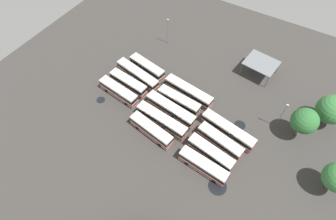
{
  "coord_description": "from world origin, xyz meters",
  "views": [
    {
      "loc": [
        -19.97,
        34.55,
        57.03
      ],
      "look_at": [
        0.66,
        0.23,
        1.53
      ],
      "focal_mm": 28.71,
      "sensor_mm": 36.0,
      "label": 1
    }
  ],
  "objects_px": {
    "bus_row1_slot4": "(151,130)",
    "bus_row1_slot2": "(171,109)",
    "bus_row2_slot3": "(119,91)",
    "tree_northeast": "(332,110)",
    "bus_row0_slot4": "(203,166)",
    "lamp_post_far_corner": "(168,30)",
    "tree_northwest": "(305,121)",
    "bus_row1_slot1": "(179,101)",
    "bus_row1_slot3": "(162,120)",
    "bus_row0_slot2": "(220,141)",
    "bus_row2_slot2": "(128,83)",
    "maintenance_shelter": "(261,63)",
    "bus_row0_slot1": "(228,130)",
    "bus_row0_slot3": "(211,153)",
    "lamp_post_by_building": "(282,115)",
    "bus_row2_slot1": "(138,75)",
    "bus_row2_slot0": "(147,67)",
    "bus_row1_slot0": "(189,92)"
  },
  "relations": [
    {
      "from": "lamp_post_far_corner",
      "to": "tree_northwest",
      "type": "height_order",
      "value": "tree_northwest"
    },
    {
      "from": "bus_row2_slot0",
      "to": "tree_northwest",
      "type": "height_order",
      "value": "tree_northwest"
    },
    {
      "from": "bus_row1_slot1",
      "to": "bus_row1_slot3",
      "type": "relative_size",
      "value": 0.85
    },
    {
      "from": "bus_row0_slot4",
      "to": "tree_northwest",
      "type": "height_order",
      "value": "tree_northwest"
    },
    {
      "from": "bus_row1_slot1",
      "to": "bus_row2_slot2",
      "type": "bearing_deg",
      "value": 6.91
    },
    {
      "from": "bus_row1_slot1",
      "to": "bus_row2_slot0",
      "type": "xyz_separation_m",
      "value": [
        13.81,
        -5.78,
        -0.0
      ]
    },
    {
      "from": "bus_row1_slot0",
      "to": "bus_row2_slot1",
      "type": "relative_size",
      "value": 1.0
    },
    {
      "from": "bus_row2_slot0",
      "to": "lamp_post_far_corner",
      "type": "distance_m",
      "value": 14.42
    },
    {
      "from": "bus_row0_slot4",
      "to": "bus_row2_slot3",
      "type": "bearing_deg",
      "value": -14.38
    },
    {
      "from": "tree_northeast",
      "to": "bus_row1_slot1",
      "type": "bearing_deg",
      "value": 22.46
    },
    {
      "from": "bus_row2_slot0",
      "to": "bus_row2_slot2",
      "type": "bearing_deg",
      "value": 81.83
    },
    {
      "from": "bus_row0_slot3",
      "to": "tree_northeast",
      "type": "relative_size",
      "value": 1.3
    },
    {
      "from": "bus_row0_slot1",
      "to": "bus_row2_slot3",
      "type": "height_order",
      "value": "same"
    },
    {
      "from": "bus_row0_slot2",
      "to": "bus_row2_slot2",
      "type": "xyz_separation_m",
      "value": [
        29.08,
        -3.69,
        -0.0
      ]
    },
    {
      "from": "bus_row0_slot1",
      "to": "bus_row0_slot3",
      "type": "xyz_separation_m",
      "value": [
        0.95,
        7.63,
        -0.0
      ]
    },
    {
      "from": "bus_row2_slot2",
      "to": "tree_northwest",
      "type": "height_order",
      "value": "tree_northwest"
    },
    {
      "from": "bus_row0_slot3",
      "to": "bus_row2_slot3",
      "type": "xyz_separation_m",
      "value": [
        29.04,
        -3.79,
        0.0
      ]
    },
    {
      "from": "bus_row0_slot2",
      "to": "bus_row2_slot1",
      "type": "xyz_separation_m",
      "value": [
        28.62,
        -7.5,
        0.0
      ]
    },
    {
      "from": "bus_row1_slot1",
      "to": "bus_row0_slot1",
      "type": "bearing_deg",
      "value": 173.23
    },
    {
      "from": "bus_row2_slot2",
      "to": "bus_row2_slot3",
      "type": "distance_m",
      "value": 3.8
    },
    {
      "from": "bus_row0_slot1",
      "to": "bus_row1_slot4",
      "type": "xyz_separation_m",
      "value": [
        15.89,
        9.48,
        -0.0
      ]
    },
    {
      "from": "bus_row2_slot3",
      "to": "tree_northwest",
      "type": "relative_size",
      "value": 1.31
    },
    {
      "from": "bus_row2_slot3",
      "to": "tree_northeast",
      "type": "height_order",
      "value": "tree_northeast"
    },
    {
      "from": "lamp_post_by_building",
      "to": "bus_row2_slot3",
      "type": "bearing_deg",
      "value": 17.38
    },
    {
      "from": "bus_row2_slot0",
      "to": "bus_row2_slot2",
      "type": "height_order",
      "value": "same"
    },
    {
      "from": "bus_row2_slot1",
      "to": "tree_northwest",
      "type": "height_order",
      "value": "tree_northwest"
    },
    {
      "from": "bus_row0_slot4",
      "to": "bus_row1_slot3",
      "type": "bearing_deg",
      "value": -21.16
    },
    {
      "from": "bus_row1_slot2",
      "to": "bus_row2_slot1",
      "type": "xyz_separation_m",
      "value": [
        14.06,
        -5.54,
        0.0
      ]
    },
    {
      "from": "bus_row1_slot1",
      "to": "lamp_post_by_building",
      "type": "height_order",
      "value": "lamp_post_by_building"
    },
    {
      "from": "bus_row1_slot4",
      "to": "bus_row1_slot2",
      "type": "bearing_deg",
      "value": -96.77
    },
    {
      "from": "bus_row1_slot1",
      "to": "bus_row2_slot2",
      "type": "relative_size",
      "value": 1.04
    },
    {
      "from": "maintenance_shelter",
      "to": "bus_row2_slot0",
      "type": "bearing_deg",
      "value": 29.91
    },
    {
      "from": "bus_row1_slot3",
      "to": "maintenance_shelter",
      "type": "xyz_separation_m",
      "value": [
        -14.51,
        -29.27,
        2.29
      ]
    },
    {
      "from": "bus_row0_slot3",
      "to": "bus_row2_slot0",
      "type": "distance_m",
      "value": 31.36
    },
    {
      "from": "maintenance_shelter",
      "to": "lamp_post_by_building",
      "type": "xyz_separation_m",
      "value": [
        -10.12,
        14.97,
        0.69
      ]
    },
    {
      "from": "bus_row2_slot1",
      "to": "bus_row2_slot2",
      "type": "relative_size",
      "value": 1.22
    },
    {
      "from": "bus_row2_slot1",
      "to": "tree_northeast",
      "type": "height_order",
      "value": "tree_northeast"
    },
    {
      "from": "bus_row2_slot3",
      "to": "bus_row0_slot2",
      "type": "bearing_deg",
      "value": -179.86
    },
    {
      "from": "bus_row2_slot3",
      "to": "lamp_post_by_building",
      "type": "distance_m",
      "value": 41.44
    },
    {
      "from": "bus_row1_slot2",
      "to": "maintenance_shelter",
      "type": "bearing_deg",
      "value": -119.52
    },
    {
      "from": "bus_row0_slot2",
      "to": "maintenance_shelter",
      "type": "relative_size",
      "value": 1.24
    },
    {
      "from": "bus_row1_slot1",
      "to": "bus_row2_slot1",
      "type": "xyz_separation_m",
      "value": [
        14.44,
        -2.01,
        0.0
      ]
    },
    {
      "from": "maintenance_shelter",
      "to": "lamp_post_by_building",
      "type": "height_order",
      "value": "lamp_post_by_building"
    },
    {
      "from": "bus_row0_slot3",
      "to": "bus_row1_slot3",
      "type": "distance_m",
      "value": 14.34
    },
    {
      "from": "bus_row0_slot4",
      "to": "lamp_post_far_corner",
      "type": "relative_size",
      "value": 1.33
    },
    {
      "from": "bus_row0_slot4",
      "to": "lamp_post_by_building",
      "type": "xyz_separation_m",
      "value": [
        -10.49,
        -19.77,
        2.98
      ]
    },
    {
      "from": "bus_row0_slot1",
      "to": "bus_row1_slot1",
      "type": "distance_m",
      "value": 14.7
    },
    {
      "from": "bus_row1_slot2",
      "to": "bus_row1_slot3",
      "type": "distance_m",
      "value": 4.0
    },
    {
      "from": "bus_row0_slot2",
      "to": "lamp_post_by_building",
      "type": "xyz_separation_m",
      "value": [
        -9.87,
        -12.27,
        2.98
      ]
    },
    {
      "from": "bus_row0_slot3",
      "to": "lamp_post_by_building",
      "type": "xyz_separation_m",
      "value": [
        -10.41,
        -16.14,
        2.98
      ]
    }
  ]
}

